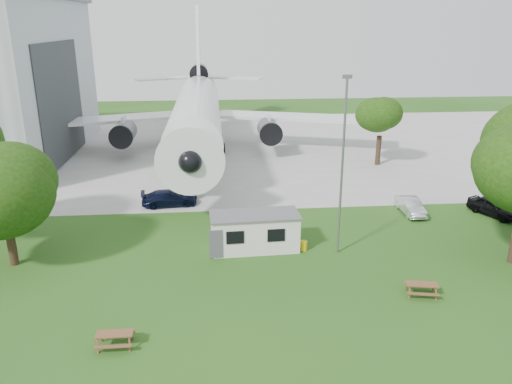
{
  "coord_description": "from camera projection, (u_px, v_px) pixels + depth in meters",
  "views": [
    {
      "loc": [
        -0.25,
        -24.72,
        15.15
      ],
      "look_at": [
        2.67,
        8.0,
        4.0
      ],
      "focal_mm": 35.0,
      "sensor_mm": 36.0,
      "label": 1
    }
  ],
  "objects": [
    {
      "name": "ground",
      "position": [
        222.0,
        305.0,
        28.2
      ],
      "size": [
        160.0,
        160.0,
        0.0
      ],
      "primitive_type": "plane",
      "color": "#35651E"
    },
    {
      "name": "concrete_apron",
      "position": [
        215.0,
        147.0,
        64.04
      ],
      "size": [
        120.0,
        46.0,
        0.03
      ],
      "primitive_type": "cube",
      "color": "#B7B7B2",
      "rests_on": "ground"
    },
    {
      "name": "airliner",
      "position": [
        197.0,
        109.0,
        60.16
      ],
      "size": [
        46.36,
        47.73,
        17.69
      ],
      "color": "white",
      "rests_on": "ground"
    },
    {
      "name": "site_cabin",
      "position": [
        255.0,
        231.0,
        34.9
      ],
      "size": [
        6.81,
        2.99,
        2.62
      ],
      "color": "silver",
      "rests_on": "ground"
    },
    {
      "name": "picnic_west",
      "position": [
        116.0,
        346.0,
        24.64
      ],
      "size": [
        1.81,
        1.51,
        0.76
      ],
      "primitive_type": null,
      "rotation": [
        0.0,
        0.0,
        -0.0
      ],
      "color": "brown",
      "rests_on": "ground"
    },
    {
      "name": "picnic_east",
      "position": [
        421.0,
        295.0,
        29.27
      ],
      "size": [
        2.06,
        1.83,
        0.76
      ],
      "primitive_type": null,
      "rotation": [
        0.0,
        0.0,
        -0.2
      ],
      "color": "brown",
      "rests_on": "ground"
    },
    {
      "name": "lamp_mast",
      "position": [
        342.0,
        170.0,
        32.81
      ],
      "size": [
        0.16,
        0.16,
        12.0
      ],
      "primitive_type": "cylinder",
      "color": "slate",
      "rests_on": "ground"
    },
    {
      "name": "tree_west_small",
      "position": [
        2.0,
        190.0,
        31.36
      ],
      "size": [
        6.95,
        6.95,
        8.7
      ],
      "color": "#382619",
      "rests_on": "ground"
    },
    {
      "name": "tree_far_apron",
      "position": [
        381.0,
        115.0,
        54.44
      ],
      "size": [
        5.51,
        5.51,
        8.44
      ],
      "color": "#382619",
      "rests_on": "ground"
    },
    {
      "name": "car_ne_hatch",
      "position": [
        494.0,
        207.0,
        41.17
      ],
      "size": [
        3.41,
        4.67,
        1.48
      ],
      "primitive_type": "imported",
      "rotation": [
        0.0,
        0.0,
        0.43
      ],
      "color": "black",
      "rests_on": "ground"
    },
    {
      "name": "car_ne_sedan",
      "position": [
        411.0,
        206.0,
        41.6
      ],
      "size": [
        1.4,
        4.01,
        1.32
      ],
      "primitive_type": "imported",
      "rotation": [
        0.0,
        0.0,
        0.0
      ],
      "color": "silver",
      "rests_on": "ground"
    },
    {
      "name": "car_apron_van",
      "position": [
        169.0,
        198.0,
        43.38
      ],
      "size": [
        4.93,
        2.45,
        1.38
      ],
      "primitive_type": "imported",
      "rotation": [
        0.0,
        0.0,
        1.68
      ],
      "color": "black",
      "rests_on": "ground"
    }
  ]
}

